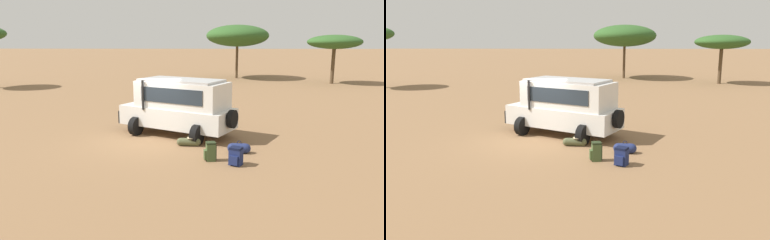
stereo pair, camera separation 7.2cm
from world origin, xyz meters
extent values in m
plane|color=olive|center=(0.00, 0.00, 0.00)|extent=(320.00, 320.00, 0.00)
cube|color=silver|center=(1.10, 1.13, 0.82)|extent=(5.22, 3.99, 0.84)
cube|color=silver|center=(1.32, 1.01, 1.79)|extent=(4.21, 3.38, 1.10)
cube|color=#232D38|center=(-0.02, 1.73, 1.74)|extent=(0.79, 1.40, 0.77)
cube|color=#232D38|center=(0.89, 0.22, 1.84)|extent=(2.61, 1.43, 0.60)
cube|color=#232D38|center=(1.75, 1.81, 1.84)|extent=(2.61, 1.43, 0.60)
cube|color=#B7B7B7|center=(1.27, 1.03, 2.39)|extent=(3.83, 3.13, 0.10)
cube|color=black|center=(-1.17, 2.35, 0.65)|extent=(0.91, 1.50, 0.56)
cylinder|color=black|center=(-0.33, 0.80, 1.79)|extent=(0.10, 0.10, 1.25)
cylinder|color=black|center=(-0.70, 0.99, 0.40)|extent=(0.63, 0.84, 0.80)
cylinder|color=black|center=(0.22, 2.70, 0.40)|extent=(0.63, 0.84, 0.80)
cylinder|color=black|center=(1.98, -0.44, 0.40)|extent=(0.63, 0.84, 0.80)
cylinder|color=black|center=(2.89, 1.26, 0.40)|extent=(0.63, 0.84, 0.80)
cylinder|color=black|center=(3.38, -0.10, 0.97)|extent=(0.54, 0.75, 0.74)
cube|color=navy|center=(3.31, -2.87, 0.27)|extent=(0.50, 0.47, 0.55)
cube|color=navy|center=(3.22, -3.04, 0.21)|extent=(0.30, 0.21, 0.30)
cube|color=black|center=(3.31, -2.87, 0.58)|extent=(0.49, 0.47, 0.07)
cylinder|color=black|center=(3.48, -2.76, 0.27)|extent=(0.04, 0.04, 0.46)
cylinder|color=black|center=(3.32, -2.67, 0.27)|extent=(0.04, 0.04, 0.46)
cube|color=#42562D|center=(2.49, -2.44, 0.30)|extent=(0.35, 0.36, 0.59)
cube|color=#42562D|center=(2.30, -2.47, 0.22)|extent=(0.12, 0.25, 0.33)
cube|color=#242F19|center=(2.49, -2.44, 0.62)|extent=(0.36, 0.35, 0.07)
cylinder|color=#242F19|center=(2.67, -2.48, 0.30)|extent=(0.04, 0.04, 0.50)
cylinder|color=#242F19|center=(2.64, -2.34, 0.30)|extent=(0.04, 0.04, 0.50)
cylinder|color=#4C5133|center=(1.66, -0.63, 0.15)|extent=(0.67, 0.36, 0.31)
sphere|color=#4C5133|center=(1.98, -0.66, 0.15)|extent=(0.30, 0.30, 0.30)
sphere|color=#4C5133|center=(1.34, -0.61, 0.15)|extent=(0.30, 0.30, 0.30)
torus|color=#2D301E|center=(1.66, -0.63, 0.33)|extent=(0.17, 0.04, 0.16)
cylinder|color=beige|center=(1.76, -0.64, 0.32)|extent=(0.34, 0.34, 0.02)
cylinder|color=beige|center=(1.76, -0.64, 0.37)|extent=(0.17, 0.17, 0.09)
cylinder|color=navy|center=(3.54, -1.53, 0.18)|extent=(0.52, 0.40, 0.36)
sphere|color=navy|center=(3.29, -1.51, 0.18)|extent=(0.36, 0.36, 0.36)
sphere|color=navy|center=(3.79, -1.54, 0.18)|extent=(0.36, 0.36, 0.36)
torus|color=#121834|center=(3.54, -1.53, 0.38)|extent=(0.17, 0.04, 0.16)
cylinder|color=brown|center=(5.75, 25.91, 1.76)|extent=(0.26, 0.26, 3.52)
ellipsoid|color=#2D5623|center=(5.75, 25.91, 4.48)|extent=(6.59, 6.89, 2.26)
cylinder|color=brown|center=(14.32, 21.03, 1.66)|extent=(0.33, 0.33, 3.31)
ellipsoid|color=#2D5623|center=(14.32, 21.03, 3.87)|extent=(4.98, 4.42, 1.31)
camera|label=1|loc=(2.24, -14.73, 4.07)|focal=35.00mm
camera|label=2|loc=(2.31, -14.72, 4.07)|focal=35.00mm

